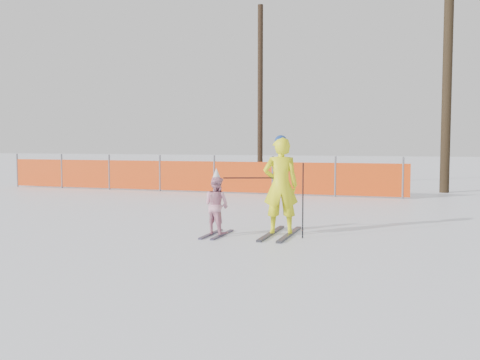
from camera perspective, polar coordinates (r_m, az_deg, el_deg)
name	(u,v)px	position (r m, az deg, el deg)	size (l,w,h in m)	color
ground	(231,240)	(9.24, -0.98, -6.41)	(120.00, 120.00, 0.00)	white
adult	(281,186)	(9.64, 4.35, -0.60)	(0.72, 1.65, 1.81)	black
child	(217,205)	(9.63, -2.52, -2.64)	(0.61, 1.04, 1.22)	black
ski_poles	(280,191)	(9.45, 4.33, -1.21)	(1.44, 0.32, 1.32)	black
safety_fence	(189,176)	(18.09, -5.43, 0.46)	(14.24, 0.06, 1.25)	#595960
tree_trunks	(430,95)	(19.49, 19.63, 8.54)	(10.35, 1.12, 6.83)	black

